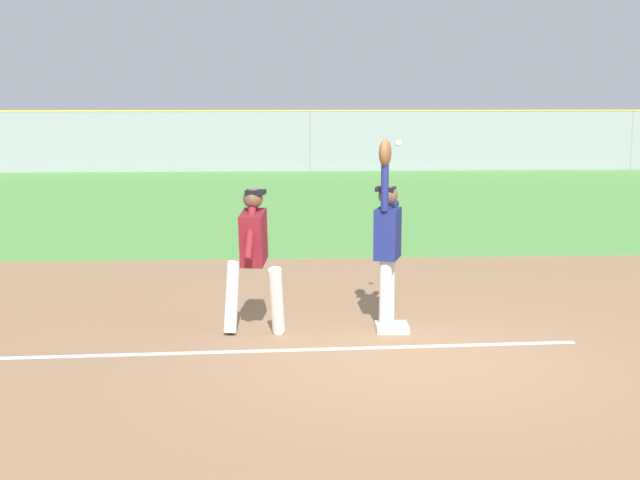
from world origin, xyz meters
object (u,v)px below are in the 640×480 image
object	(u,v)px
parked_car_white	(482,145)
parked_car_red	(177,147)
parked_car_green	(24,147)
parked_car_silver	(347,146)
fielder	(387,236)
first_base	(392,327)
baseball	(399,143)
runner	(254,251)

from	to	relation	value
parked_car_white	parked_car_red	bearing A→B (deg)	178.36
parked_car_green	parked_car_silver	xyz separation A→B (m)	(13.00, 0.29, 0.00)
fielder	parked_car_red	world-z (taller)	fielder
first_base	baseball	distance (m)	2.21
fielder	parked_car_green	size ratio (longest dim) A/B	0.51
parked_car_red	runner	bearing A→B (deg)	-83.36
runner	first_base	bearing A→B (deg)	12.13
parked_car_green	parked_car_white	distance (m)	18.69
first_base	baseball	world-z (taller)	baseball
parked_car_white	first_base	bearing A→B (deg)	-111.32
parked_car_silver	runner	bearing A→B (deg)	-96.13
parked_car_silver	parked_car_red	bearing A→B (deg)	-173.24
parked_car_red	parked_car_silver	world-z (taller)	same
fielder	parked_car_red	size ratio (longest dim) A/B	0.52
first_base	parked_car_silver	world-z (taller)	parked_car_silver
parked_car_red	parked_car_silver	distance (m)	6.91
fielder	baseball	world-z (taller)	fielder
first_base	runner	size ratio (longest dim) A/B	0.22
parked_car_green	parked_car_silver	distance (m)	13.00
first_base	baseball	xyz separation A→B (m)	(0.11, 0.44, 2.16)
runner	parked_car_green	bearing A→B (deg)	118.58
baseball	parked_car_red	bearing A→B (deg)	101.19
fielder	parked_car_green	world-z (taller)	fielder
parked_car_green	parked_car_white	world-z (taller)	same
first_base	parked_car_red	distance (m)	26.94
runner	parked_car_silver	xyz separation A→B (m)	(3.48, 27.22, -0.32)
baseball	fielder	bearing A→B (deg)	-117.58
runner	parked_car_green	distance (m)	28.56
parked_car_green	parked_car_red	world-z (taller)	same
parked_car_green	parked_car_white	bearing A→B (deg)	-1.11
first_base	parked_car_red	size ratio (longest dim) A/B	0.09
baseball	parked_car_silver	size ratio (longest dim) A/B	0.02
fielder	runner	world-z (taller)	fielder
first_base	parked_car_green	distance (m)	29.08
fielder	parked_car_green	bearing A→B (deg)	-49.64
first_base	parked_car_white	distance (m)	28.43
parked_car_red	parked_car_white	size ratio (longest dim) A/B	0.97
fielder	parked_car_white	xyz separation A→B (m)	(7.58, 27.29, -0.45)
parked_car_red	parked_car_white	xyz separation A→B (m)	(12.56, 0.95, 0.00)
runner	parked_car_silver	world-z (taller)	runner
first_base	runner	xyz separation A→B (m)	(-1.64, -0.09, 0.96)
parked_car_silver	baseball	bearing A→B (deg)	-92.56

